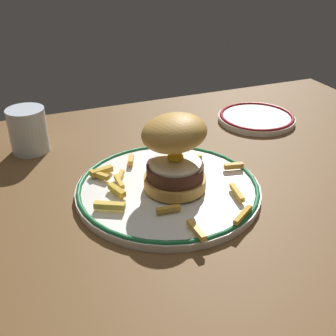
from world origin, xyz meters
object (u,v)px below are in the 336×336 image
water_glass (29,133)px  side_plate (256,118)px  dinner_plate (168,188)px  burger (174,150)px

water_glass → side_plate: (48.42, -3.65, -2.97)cm
side_plate → water_glass: bearing=175.7°
dinner_plate → side_plate: (29.42, 20.22, -0.00)cm
side_plate → burger: bearing=-144.2°
dinner_plate → side_plate: bearing=34.5°
dinner_plate → side_plate: 35.70cm
water_glass → side_plate: size_ratio=0.51×
burger → side_plate: 35.82cm
dinner_plate → side_plate: same height
burger → side_plate: bearing=35.8°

